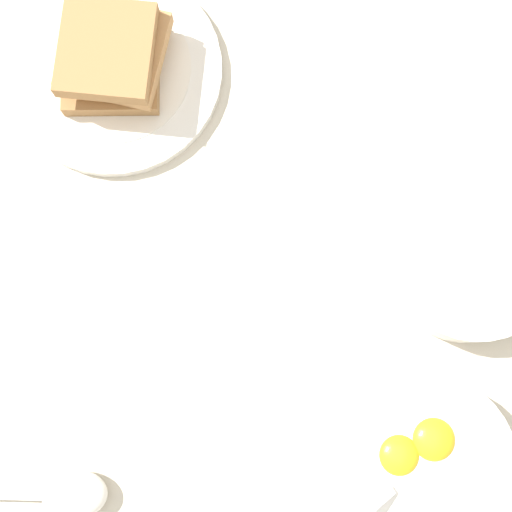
{
  "coord_description": "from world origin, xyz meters",
  "views": [
    {
      "loc": [
        -0.0,
        0.06,
        0.69
      ],
      "look_at": [
        0.02,
        -0.04,
        0.02
      ],
      "focal_mm": 50.0,
      "sensor_mm": 36.0,
      "label": 1
    }
  ],
  "objects": [
    {
      "name": "congee_bowl",
      "position": [
        -0.17,
        -0.09,
        0.02
      ],
      "size": [
        0.16,
        0.16,
        0.04
      ],
      "color": "white",
      "rests_on": "ground_plane"
    },
    {
      "name": "egg_bowl",
      "position": [
        -0.17,
        0.11,
        0.02
      ],
      "size": [
        0.17,
        0.17,
        0.07
      ],
      "color": "white",
      "rests_on": "ground_plane"
    },
    {
      "name": "toast_plate",
      "position": [
        0.22,
        -0.18,
        0.01
      ],
      "size": [
        0.22,
        0.22,
        0.01
      ],
      "color": "white",
      "rests_on": "ground_plane"
    },
    {
      "name": "soup_spoon",
      "position": [
        0.14,
        0.22,
        0.01
      ],
      "size": [
        0.15,
        0.06,
        0.03
      ],
      "color": "white",
      "rests_on": "ground_plane"
    },
    {
      "name": "toast_sandwich",
      "position": [
        0.21,
        -0.19,
        0.04
      ],
      "size": [
        0.12,
        0.12,
        0.05
      ],
      "color": "#9E7042",
      "rests_on": "toast_plate"
    },
    {
      "name": "ground_plane",
      "position": [
        0.0,
        0.0,
        0.0
      ],
      "size": [
        3.0,
        3.0,
        0.0
      ],
      "primitive_type": "plane",
      "color": "beige"
    }
  ]
}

